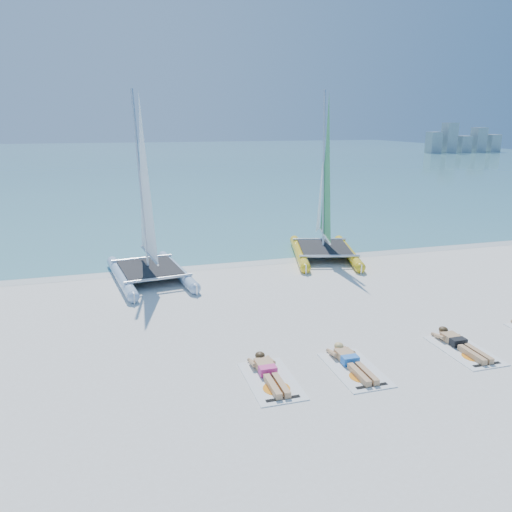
{
  "coord_description": "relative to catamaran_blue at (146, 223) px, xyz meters",
  "views": [
    {
      "loc": [
        -4.94,
        -12.4,
        5.24
      ],
      "look_at": [
        -0.98,
        1.2,
        1.4
      ],
      "focal_mm": 35.0,
      "sensor_mm": 36.0,
      "label": 1
    }
  ],
  "objects": [
    {
      "name": "ground",
      "position": [
        3.88,
        -4.39,
        -1.95
      ],
      "size": [
        140.0,
        140.0,
        0.0
      ],
      "primitive_type": "plane",
      "color": "white",
      "rests_on": "ground"
    },
    {
      "name": "sea",
      "position": [
        3.88,
        58.61,
        -1.94
      ],
      "size": [
        140.0,
        115.0,
        0.01
      ],
      "primitive_type": "cube",
      "color": "#6CB2B5",
      "rests_on": "ground"
    },
    {
      "name": "wet_sand_strip",
      "position": [
        3.88,
        1.11,
        -1.94
      ],
      "size": [
        140.0,
        1.4,
        0.01
      ],
      "primitive_type": "cube",
      "color": "silver",
      "rests_on": "ground"
    },
    {
      "name": "distant_skyline",
      "position": [
        57.59,
        57.61,
        -0.01
      ],
      "size": [
        14.0,
        2.0,
        5.0
      ],
      "color": "#9CA4AB",
      "rests_on": "ground"
    },
    {
      "name": "catamaran_blue",
      "position": [
        0.0,
        0.0,
        0.0
      ],
      "size": [
        2.88,
        5.03,
        6.52
      ],
      "rotation": [
        0.0,
        0.0,
        0.13
      ],
      "color": "#A3BCD6",
      "rests_on": "ground"
    },
    {
      "name": "catamaran_yellow",
      "position": [
        7.03,
        1.35,
        0.16
      ],
      "size": [
        3.54,
        5.38,
        6.67
      ],
      "rotation": [
        0.0,
        0.0,
        -0.27
      ],
      "color": "yellow",
      "rests_on": "ground"
    },
    {
      "name": "towel_a",
      "position": [
        1.86,
        -7.89,
        -1.94
      ],
      "size": [
        1.0,
        1.85,
        0.02
      ],
      "primitive_type": "cube",
      "color": "white",
      "rests_on": "ground"
    },
    {
      "name": "sunbather_a",
      "position": [
        1.86,
        -7.7,
        -1.83
      ],
      "size": [
        0.37,
        1.73,
        0.26
      ],
      "color": "tan",
      "rests_on": "towel_a"
    },
    {
      "name": "towel_b",
      "position": [
        3.76,
        -7.94,
        -1.94
      ],
      "size": [
        1.0,
        1.85,
        0.02
      ],
      "primitive_type": "cube",
      "color": "white",
      "rests_on": "ground"
    },
    {
      "name": "sunbather_b",
      "position": [
        3.76,
        -7.75,
        -1.83
      ],
      "size": [
        0.37,
        1.73,
        0.26
      ],
      "color": "tan",
      "rests_on": "towel_b"
    },
    {
      "name": "towel_c",
      "position": [
        6.67,
        -7.82,
        -1.94
      ],
      "size": [
        1.0,
        1.85,
        0.02
      ],
      "primitive_type": "cube",
      "color": "white",
      "rests_on": "ground"
    },
    {
      "name": "sunbather_c",
      "position": [
        6.67,
        -7.63,
        -1.83
      ],
      "size": [
        0.37,
        1.73,
        0.26
      ],
      "color": "tan",
      "rests_on": "towel_c"
    }
  ]
}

